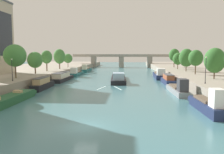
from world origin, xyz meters
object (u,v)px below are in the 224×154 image
object	(u,v)px
lamppost_left_bank	(12,69)
bridge_far	(121,59)
tree_right_nearest	(215,60)
tree_right_third	(186,58)
tree_left_far	(35,60)
tree_right_past_mid	(178,59)
moored_boat_left_upstream	(62,77)
tree_left_nearest	(47,57)
moored_boat_right_upstream	(207,104)
tree_right_distant	(196,58)
lamppost_right_bank	(206,69)
tree_right_second	(174,55)
barge_midriver	(118,78)
moored_boat_right_near	(178,89)
moored_boat_right_downstream	(159,75)
tree_left_second	(15,56)
moored_boat_left_end	(86,69)
moored_boat_right_gap_after	(168,80)
tree_left_midway	(68,58)
tree_left_distant	(59,56)
moored_boat_left_second	(43,84)
moored_boat_left_far	(9,99)
moored_boat_left_downstream	(76,73)

from	to	relation	value
lamppost_left_bank	bridge_far	bearing A→B (deg)	78.58
tree_right_nearest	tree_right_third	bearing A→B (deg)	91.34
tree_left_far	tree_right_past_mid	bearing A→B (deg)	27.73
moored_boat_left_upstream	tree_left_nearest	size ratio (longest dim) A/B	2.44
moored_boat_right_upstream	tree_right_nearest	world-z (taller)	tree_right_nearest
tree_right_distant	lamppost_right_bank	size ratio (longest dim) A/B	1.33
tree_right_second	tree_right_distant	bearing A→B (deg)	-91.71
barge_midriver	moored_boat_right_near	size ratio (longest dim) A/B	1.74
tree_left_far	tree_right_nearest	world-z (taller)	tree_right_nearest
barge_midriver	tree_right_third	world-z (taller)	tree_right_third
moored_boat_left_upstream	tree_right_second	bearing A→B (deg)	39.19
moored_boat_right_downstream	lamppost_left_bank	xyz separation A→B (m)	(-32.43, -30.36, 3.73)
moored_boat_right_upstream	lamppost_left_bank	size ratio (longest dim) A/B	2.38
tree_left_second	moored_boat_left_end	bearing A→B (deg)	82.63
moored_boat_left_end	lamppost_left_bank	distance (m)	54.49
bridge_far	tree_left_far	bearing A→B (deg)	-105.67
moored_boat_left_end	moored_boat_right_gap_after	bearing A→B (deg)	-53.45
moored_boat_left_end	tree_left_midway	distance (m)	10.53
tree_left_nearest	tree_left_midway	distance (m)	20.86
moored_boat_right_upstream	tree_left_distant	size ratio (longest dim) A/B	1.47
tree_left_nearest	tree_left_midway	xyz separation A→B (m)	(1.05, 20.82, -0.79)
moored_boat_right_near	moored_boat_left_second	bearing A→B (deg)	171.79
tree_left_midway	lamppost_right_bank	size ratio (longest dim) A/B	1.13
moored_boat_right_downstream	tree_right_past_mid	xyz separation A→B (m)	(7.50, 8.66, 4.94)
tree_left_nearest	tree_right_past_mid	bearing A→B (deg)	16.65
moored_boat_right_near	lamppost_left_bank	world-z (taller)	lamppost_left_bank
moored_boat_left_far	moored_boat_right_near	size ratio (longest dim) A/B	1.14
tree_right_nearest	tree_right_third	world-z (taller)	tree_right_third
tree_right_second	tree_left_far	bearing A→B (deg)	-141.33
moored_boat_right_downstream	tree_left_far	xyz separation A→B (m)	(-34.85, -13.60, 5.02)
moored_boat_right_near	tree_left_far	world-z (taller)	tree_left_far
tree_left_far	tree_left_distant	distance (m)	20.25
moored_boat_right_near	lamppost_left_bank	bearing A→B (deg)	-177.92
moored_boat_right_gap_after	tree_left_midway	xyz separation A→B (m)	(-34.41, 31.15, 4.83)
moored_boat_left_far	moored_boat_right_gap_after	xyz separation A→B (m)	(28.24, 25.60, 0.42)
moored_boat_left_downstream	tree_left_nearest	world-z (taller)	tree_left_nearest
moored_boat_right_gap_after	lamppost_right_bank	distance (m)	18.06
barge_midriver	moored_boat_left_second	distance (m)	22.62
moored_boat_right_downstream	tree_right_second	xyz separation A→B (m)	(8.61, 21.19, 6.26)
moored_boat_right_near	tree_right_third	distance (m)	29.06
moored_boat_left_downstream	moored_boat_left_far	bearing A→B (deg)	-89.18
tree_right_distant	tree_right_past_mid	distance (m)	21.16
tree_left_nearest	tree_right_third	distance (m)	43.05
moored_boat_left_upstream	moored_boat_right_gap_after	bearing A→B (deg)	-9.88
moored_boat_right_near	lamppost_left_bank	xyz separation A→B (m)	(-32.19, -1.17, 3.82)
lamppost_right_bank	moored_boat_right_near	bearing A→B (deg)	149.30
tree_left_distant	tree_right_third	distance (m)	43.08
lamppost_left_bank	bridge_far	world-z (taller)	bridge_far
tree_right_past_mid	tree_left_distant	bearing A→B (deg)	-177.22
moored_boat_right_upstream	tree_right_past_mid	distance (m)	52.50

